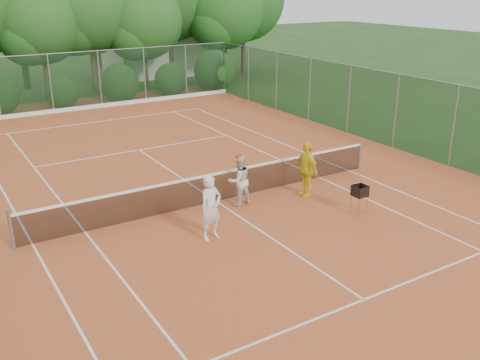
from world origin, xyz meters
The scene contains 15 objects.
ground centered at (0.00, 0.00, 0.00)m, with size 120.00×120.00×0.00m, color #224318.
clay_court centered at (0.00, 0.00, 0.01)m, with size 18.00×36.00×0.02m, color #BB582B.
club_building centered at (9.00, 24.00, 1.50)m, with size 8.00×5.00×3.00m, color beige.
tennis_net centered at (0.00, 0.00, 0.53)m, with size 11.97×0.10×1.10m.
player_white centered at (-1.35, -2.10, 0.90)m, with size 0.64×0.42×1.75m, color silver.
player_center_grp centered at (0.47, -0.54, 0.82)m, with size 0.79×0.63×1.61m.
player_yellow centered at (2.67, -1.00, 0.90)m, with size 1.04×0.43×1.77m, color yellow.
ball_hopper centered at (3.12, -2.93, 0.70)m, with size 0.38×0.38×0.86m.
stray_ball_a centered at (-0.25, 9.63, 0.05)m, with size 0.07×0.07×0.07m, color #D4F037.
stray_ball_b centered at (0.84, 10.08, 0.05)m, with size 0.07×0.07×0.07m, color gold.
stray_ball_c centered at (0.04, 11.71, 0.05)m, with size 0.07×0.07×0.07m, color #C8D832.
court_markings centered at (0.00, 0.00, 0.02)m, with size 11.03×23.83×0.01m.
fence_back centered at (0.00, 15.00, 1.52)m, with size 18.07×0.07×3.00m.
fence_right centered at (9.00, -1.50, 1.52)m, with size 0.07×33.07×3.00m.
tropical_treeline centered at (1.43, 20.22, 5.11)m, with size 32.10×8.49×15.03m.
Camera 1 is at (-7.44, -13.36, 6.41)m, focal length 40.00 mm.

